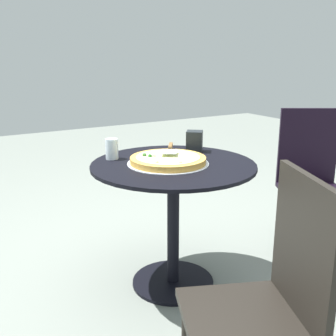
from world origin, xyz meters
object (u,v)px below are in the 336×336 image
object	(u,v)px
patio_table	(173,197)
patio_chair_near	(311,175)
patio_chair_far	(269,295)
napkin_dispenser	(194,141)
drinking_cup	(112,149)
pizza_server	(170,149)
pizza_on_tray	(168,160)

from	to	relation	value
patio_table	patio_chair_near	distance (m)	0.93
patio_table	patio_chair_far	size ratio (longest dim) A/B	0.95
napkin_dispenser	patio_chair_near	xyz separation A→B (m)	(-0.68, 0.28, -0.23)
patio_chair_near	drinking_cup	bearing A→B (deg)	-17.23
patio_chair_near	pizza_server	bearing A→B (deg)	-11.93
patio_table	patio_chair_near	size ratio (longest dim) A/B	0.93
patio_table	patio_chair_near	world-z (taller)	patio_chair_near
pizza_server	drinking_cup	xyz separation A→B (m)	(0.26, -0.17, -0.00)
napkin_dispenser	patio_chair_far	bearing A→B (deg)	-73.60
pizza_server	patio_chair_near	xyz separation A→B (m)	(-0.90, 0.19, -0.23)
patio_table	napkin_dispenser	world-z (taller)	napkin_dispenser
patio_chair_near	pizza_on_tray	bearing A→B (deg)	-7.16
pizza_server	patio_chair_far	xyz separation A→B (m)	(0.25, 1.01, -0.24)
patio_table	napkin_dispenser	xyz separation A→B (m)	(-0.24, -0.16, 0.24)
patio_table	drinking_cup	world-z (taller)	drinking_cup
pizza_on_tray	pizza_server	xyz separation A→B (m)	(-0.05, -0.07, 0.04)
patio_chair_near	patio_chair_far	xyz separation A→B (m)	(1.15, 0.82, -0.01)
patio_table	pizza_on_tray	world-z (taller)	pizza_on_tray
pizza_on_tray	patio_chair_near	xyz separation A→B (m)	(-0.96, 0.12, -0.19)
patio_chair_far	patio_table	bearing A→B (deg)	-103.56
pizza_server	napkin_dispenser	world-z (taller)	napkin_dispenser
drinking_cup	patio_chair_far	bearing A→B (deg)	90.50
drinking_cup	napkin_dispenser	bearing A→B (deg)	170.22
pizza_on_tray	drinking_cup	world-z (taller)	drinking_cup
napkin_dispenser	pizza_server	bearing A→B (deg)	-118.70
drinking_cup	napkin_dispenser	distance (m)	0.49
drinking_cup	patio_table	bearing A→B (deg)	133.53
drinking_cup	patio_chair_near	bearing A→B (deg)	162.77
napkin_dispenser	patio_chair_near	bearing A→B (deg)	17.44
napkin_dispenser	pizza_on_tray	bearing A→B (deg)	-110.41
patio_chair_far	pizza_server	bearing A→B (deg)	-103.90
pizza_on_tray	drinking_cup	xyz separation A→B (m)	(0.21, -0.24, 0.04)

